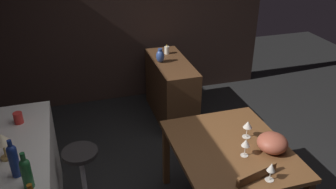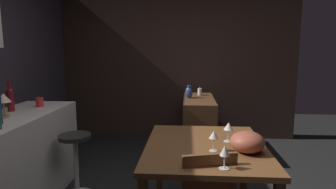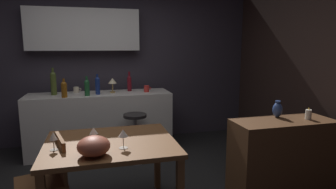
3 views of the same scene
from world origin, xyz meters
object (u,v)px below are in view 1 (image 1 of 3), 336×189
Objects in this scene: bar_stool at (84,179)px; wine_bottle_cobalt at (14,159)px; wine_glass_center at (246,143)px; pillar_candle_tall at (167,50)px; wine_glass_left at (271,168)px; counter_lamp at (2,140)px; wine_glass_right at (248,125)px; vase_ceramic_blue at (160,56)px; fruit_bowl at (272,143)px; cup_red at (18,118)px; wine_bottle_green at (26,172)px; sideboard_cabinet at (171,90)px; dining_table at (230,155)px.

wine_bottle_cobalt is at bearing 137.43° from bar_stool.
wine_glass_center is 2.24m from pillar_candle_tall.
counter_lamp reaches higher than wine_glass_left.
bar_stool is 1.69m from wine_glass_left.
wine_bottle_cobalt reaches higher than wine_glass_right.
vase_ceramic_blue is (1.43, -1.14, 0.55)m from bar_stool.
pillar_candle_tall is at bearing 1.23° from wine_glass_left.
cup_red is at bearing 68.42° from fruit_bowl.
wine_bottle_green is at bearing -149.27° from wine_bottle_cobalt.
wine_glass_center is at bearing -99.04° from counter_lamp.
wine_glass_left is 1.21× the size of pillar_candle_tall.
cup_red is (0.73, 0.04, -0.09)m from wine_bottle_cobalt.
wine_glass_left is 0.70× the size of counter_lamp.
fruit_bowl is at bearing -173.22° from pillar_candle_tall.
fruit_bowl is at bearing -90.70° from wine_glass_center.
wine_bottle_green is at bearing -171.92° from cup_red.
wine_bottle_cobalt is 2.79m from pillar_candle_tall.
wine_bottle_green is at bearing 141.33° from sideboard_cabinet.
vase_ceramic_blue is (1.90, -1.58, -0.14)m from wine_bottle_cobalt.
wine_glass_center is at bearing -114.21° from cup_red.
counter_lamp reaches higher than wine_glass_center.
sideboard_cabinet is 1.63× the size of bar_stool.
vase_ceramic_blue is at bearing 3.99° from dining_table.
wine_bottle_green is 0.41m from counter_lamp.
wine_glass_left is 2.31m from vase_ceramic_blue.
bar_stool is 4.09× the size of wine_glass_right.
dining_table is 4.49× the size of fruit_bowl.
dining_table is 4.16× the size of wine_bottle_green.
wine_glass_left is 0.58m from wine_glass_right.
sideboard_cabinet is at bearing 1.14° from wine_glass_center.
wine_bottle_cobalt is (-1.89, 1.72, 0.63)m from sideboard_cabinet.
wine_glass_left is 0.60× the size of fruit_bowl.
pillar_candle_tall reaches higher than dining_table.
fruit_bowl is at bearing -111.58° from cup_red.
dining_table is 7.42× the size of wine_glass_left.
fruit_bowl is 2.02m from wine_bottle_cobalt.
bar_stool is 5.19× the size of pillar_candle_tall.
vase_ceramic_blue reaches higher than wine_glass_center.
wine_bottle_cobalt is at bearing 140.38° from vase_ceramic_blue.
wine_bottle_green is 2.46× the size of cup_red.
wine_bottle_green is 2.15× the size of pillar_candle_tall.
cup_red is at bearing 61.67° from bar_stool.
sideboard_cabinet is at bearing -47.36° from counter_lamp.
wine_glass_center is 0.62× the size of fruit_bowl.
cup_red is (0.26, 0.48, 0.59)m from bar_stool.
bar_stool is 0.92m from counter_lamp.
wine_glass_center is 1.88m from counter_lamp.
counter_lamp is at bearing 22.71° from wine_bottle_cobalt.
dining_table is 0.26m from wine_glass_center.
cup_red is 1.99m from vase_ceramic_blue.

